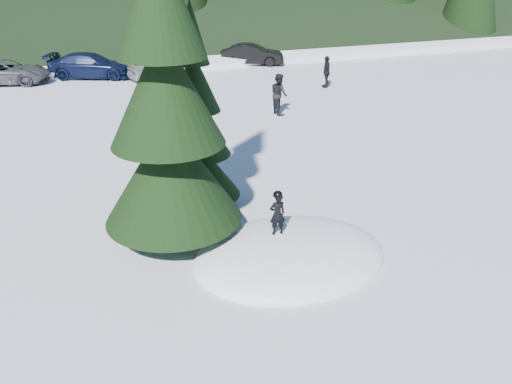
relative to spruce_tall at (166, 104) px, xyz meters
name	(u,v)px	position (x,y,z in m)	size (l,w,h in m)	color
ground	(290,257)	(2.20, -1.80, -3.32)	(200.00, 200.00, 0.00)	white
snow_mound	(290,257)	(2.20, -1.80, -3.32)	(4.48, 3.52, 0.96)	white
spruce_tall	(166,104)	(0.00, 0.00, 0.00)	(3.20, 3.20, 8.60)	black
spruce_short	(196,134)	(1.00, 1.40, -1.22)	(2.20, 2.20, 5.37)	black
child_skier	(277,214)	(2.01, -1.48, -2.34)	(0.36, 0.24, 0.99)	black
adult_0	(279,94)	(6.83, 9.14, -2.43)	(0.86, 0.67, 1.78)	black
adult_1	(326,72)	(11.34, 12.98, -2.49)	(0.97, 0.40, 1.65)	black
car_2	(5,72)	(-4.64, 20.29, -2.67)	(2.16, 4.69, 1.30)	#4F5057
car_3	(91,66)	(-0.10, 20.18, -2.61)	(1.98, 4.87, 1.41)	#0E1533
car_4	(162,68)	(3.63, 18.33, -2.66)	(1.55, 3.86, 1.32)	gray
car_5	(252,54)	(10.06, 20.57, -2.65)	(1.43, 4.09, 1.35)	black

